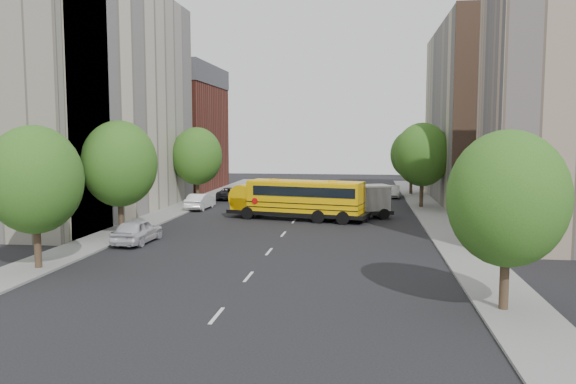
% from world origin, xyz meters
% --- Properties ---
extents(ground, '(120.00, 120.00, 0.00)m').
position_xyz_m(ground, '(0.00, 0.00, 0.00)').
color(ground, black).
rests_on(ground, ground).
extents(sidewalk_left, '(3.00, 80.00, 0.12)m').
position_xyz_m(sidewalk_left, '(-11.50, 5.00, 0.06)').
color(sidewalk_left, slate).
rests_on(sidewalk_left, ground).
extents(sidewalk_right, '(3.00, 80.00, 0.12)m').
position_xyz_m(sidewalk_right, '(11.50, 5.00, 0.06)').
color(sidewalk_right, slate).
rests_on(sidewalk_right, ground).
extents(lane_markings, '(0.15, 64.00, 0.01)m').
position_xyz_m(lane_markings, '(0.00, 10.00, 0.01)').
color(lane_markings, silver).
rests_on(lane_markings, ground).
extents(building_left_cream, '(10.00, 26.00, 20.00)m').
position_xyz_m(building_left_cream, '(-18.00, 6.00, 10.00)').
color(building_left_cream, beige).
rests_on(building_left_cream, ground).
extents(building_left_redbrick, '(10.00, 15.00, 13.00)m').
position_xyz_m(building_left_redbrick, '(-18.00, 28.00, 6.50)').
color(building_left_redbrick, maroon).
rests_on(building_left_redbrick, ground).
extents(building_left_near, '(10.00, 7.00, 17.00)m').
position_xyz_m(building_left_near, '(-18.00, -4.50, 8.50)').
color(building_left_near, tan).
rests_on(building_left_near, ground).
extents(building_right_near, '(10.00, 7.00, 17.00)m').
position_xyz_m(building_right_near, '(18.00, -4.50, 8.50)').
color(building_right_near, gray).
rests_on(building_right_near, ground).
extents(building_right_far, '(10.00, 22.00, 18.00)m').
position_xyz_m(building_right_far, '(18.00, 20.00, 9.00)').
color(building_right_far, tan).
rests_on(building_right_far, ground).
extents(building_right_sidewall, '(10.10, 0.30, 18.00)m').
position_xyz_m(building_right_sidewall, '(18.00, 9.00, 9.00)').
color(building_right_sidewall, brown).
rests_on(building_right_sidewall, ground).
extents(street_tree_0, '(4.80, 4.80, 7.41)m').
position_xyz_m(street_tree_0, '(-11.00, -14.00, 4.64)').
color(street_tree_0, '#38281C').
rests_on(street_tree_0, ground).
extents(street_tree_1, '(5.12, 5.12, 7.90)m').
position_xyz_m(street_tree_1, '(-11.00, -4.00, 4.95)').
color(street_tree_1, '#38281C').
rests_on(street_tree_1, ground).
extents(street_tree_2, '(4.99, 4.99, 7.71)m').
position_xyz_m(street_tree_2, '(-11.00, 14.00, 4.83)').
color(street_tree_2, '#38281C').
rests_on(street_tree_2, ground).
extents(street_tree_3, '(4.61, 4.61, 7.11)m').
position_xyz_m(street_tree_3, '(11.00, -18.00, 4.45)').
color(street_tree_3, '#38281C').
rests_on(street_tree_3, ground).
extents(street_tree_4, '(5.25, 5.25, 8.10)m').
position_xyz_m(street_tree_4, '(11.00, 14.00, 5.08)').
color(street_tree_4, '#38281C').
rests_on(street_tree_4, ground).
extents(street_tree_5, '(4.86, 4.86, 7.51)m').
position_xyz_m(street_tree_5, '(11.00, 26.00, 4.70)').
color(street_tree_5, '#38281C').
rests_on(street_tree_5, ground).
extents(school_bus, '(11.95, 5.15, 3.29)m').
position_xyz_m(school_bus, '(0.06, 4.95, 1.84)').
color(school_bus, black).
rests_on(school_bus, ground).
extents(safari_truck, '(6.87, 4.39, 2.78)m').
position_xyz_m(safari_truck, '(4.67, 5.98, 1.47)').
color(safari_truck, black).
rests_on(safari_truck, ground).
extents(parked_car_0, '(2.04, 4.76, 1.60)m').
position_xyz_m(parked_car_0, '(-8.80, -6.48, 0.80)').
color(parked_car_0, silver).
rests_on(parked_car_0, ground).
extents(parked_car_1, '(1.80, 4.59, 1.49)m').
position_xyz_m(parked_car_1, '(-9.60, 10.17, 0.74)').
color(parked_car_1, white).
rests_on(parked_car_1, ground).
extents(parked_car_2, '(2.26, 4.73, 1.30)m').
position_xyz_m(parked_car_2, '(-8.80, 18.56, 0.65)').
color(parked_car_2, black).
rests_on(parked_car_2, ground).
extents(parked_car_5, '(1.66, 4.13, 1.34)m').
position_xyz_m(parked_car_5, '(8.80, 22.81, 0.67)').
color(parked_car_5, '#A9A8A3').
rests_on(parked_car_5, ground).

